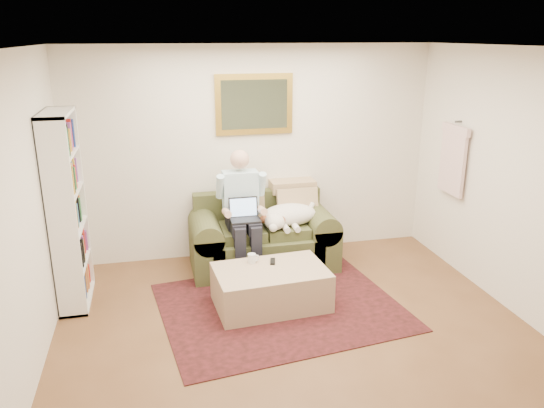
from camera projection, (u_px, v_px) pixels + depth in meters
name	position (u px, v px, depth m)	size (l,w,h in m)	color
room_shell	(302.00, 205.00, 4.55)	(4.51, 5.00, 2.61)	brown
rug	(280.00, 306.00, 5.50)	(2.39, 1.91, 0.01)	black
sofa	(263.00, 242.00, 6.41)	(1.72, 0.87, 1.03)	brown
seated_man	(243.00, 215.00, 6.08)	(0.57, 0.81, 1.44)	#8CC5D8
laptop	(244.00, 214.00, 6.01)	(0.33, 0.26, 0.24)	black
sleeping_dog	(289.00, 215.00, 6.29)	(0.71, 0.44, 0.26)	white
ottoman	(271.00, 287.00, 5.47)	(1.13, 0.72, 0.41)	tan
coffee_mug	(252.00, 258.00, 5.55)	(0.08, 0.08, 0.10)	white
tv_remote	(273.00, 261.00, 5.57)	(0.05, 0.15, 0.02)	black
bookshelf	(67.00, 211.00, 5.35)	(0.28, 0.80, 2.00)	white
wall_mirror	(254.00, 104.00, 6.33)	(0.94, 0.04, 0.72)	gold
hanging_shirt	(453.00, 156.00, 6.16)	(0.06, 0.52, 0.90)	beige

